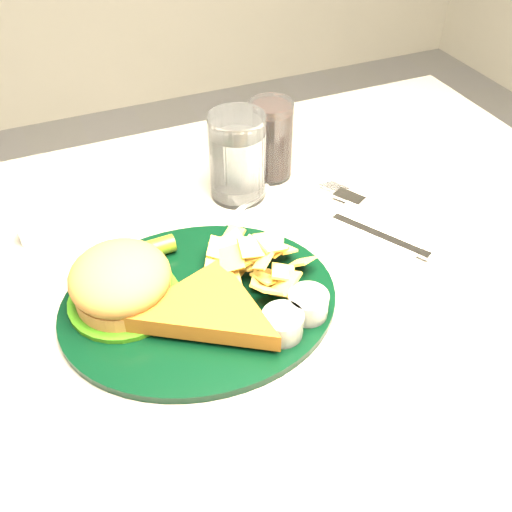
{
  "coord_description": "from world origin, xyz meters",
  "views": [
    {
      "loc": [
        -0.18,
        -0.5,
        1.26
      ],
      "look_at": [
        0.02,
        -0.03,
        0.8
      ],
      "focal_mm": 40.0,
      "sensor_mm": 36.0,
      "label": 1
    }
  ],
  "objects_px": {
    "table": "(239,430)",
    "dinner_plate": "(198,283)",
    "water_glass": "(237,157)",
    "cola_glass": "(271,140)",
    "fork_napkin": "(375,231)"
  },
  "relations": [
    {
      "from": "water_glass",
      "to": "cola_glass",
      "type": "height_order",
      "value": "water_glass"
    },
    {
      "from": "water_glass",
      "to": "cola_glass",
      "type": "bearing_deg",
      "value": 24.57
    },
    {
      "from": "water_glass",
      "to": "fork_napkin",
      "type": "xyz_separation_m",
      "value": [
        0.14,
        -0.17,
        -0.06
      ]
    },
    {
      "from": "water_glass",
      "to": "fork_napkin",
      "type": "relative_size",
      "value": 0.69
    },
    {
      "from": "table",
      "to": "dinner_plate",
      "type": "distance_m",
      "value": 0.42
    },
    {
      "from": "table",
      "to": "dinner_plate",
      "type": "height_order",
      "value": "dinner_plate"
    },
    {
      "from": "table",
      "to": "dinner_plate",
      "type": "xyz_separation_m",
      "value": [
        -0.06,
        -0.04,
        0.41
      ]
    },
    {
      "from": "water_glass",
      "to": "fork_napkin",
      "type": "distance_m",
      "value": 0.22
    },
    {
      "from": "dinner_plate",
      "to": "fork_napkin",
      "type": "bearing_deg",
      "value": 14.06
    },
    {
      "from": "table",
      "to": "fork_napkin",
      "type": "relative_size",
      "value": 6.28
    },
    {
      "from": "water_glass",
      "to": "cola_glass",
      "type": "distance_m",
      "value": 0.07
    },
    {
      "from": "table",
      "to": "fork_napkin",
      "type": "distance_m",
      "value": 0.44
    },
    {
      "from": "dinner_plate",
      "to": "cola_glass",
      "type": "bearing_deg",
      "value": 56.59
    },
    {
      "from": "water_glass",
      "to": "cola_glass",
      "type": "relative_size",
      "value": 1.06
    },
    {
      "from": "table",
      "to": "fork_napkin",
      "type": "bearing_deg",
      "value": -0.94
    }
  ]
}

